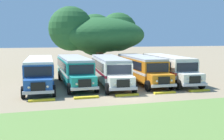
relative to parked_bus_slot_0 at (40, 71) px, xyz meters
name	(u,v)px	position (x,y,z in m)	size (l,w,h in m)	color
ground_plane	(126,95)	(7.01, -5.95, -1.58)	(220.00, 220.00, 0.00)	#937F60
foreground_grass_strip	(178,130)	(7.01, -14.52, -1.58)	(80.00, 11.34, 0.01)	olive
parked_bus_slot_0	(40,71)	(0.00, 0.00, 0.00)	(2.89, 10.87, 2.82)	#23519E
parked_bus_slot_1	(74,69)	(3.45, 0.55, 0.00)	(2.93, 10.87, 2.82)	teal
parked_bus_slot_2	(110,69)	(7.03, -0.41, 0.00)	(3.27, 10.93, 2.82)	silver
parked_bus_slot_3	(141,68)	(10.67, 0.02, 0.00)	(2.81, 10.86, 2.82)	orange
parked_bus_slot_4	(168,67)	(13.73, -0.31, 0.00)	(3.09, 10.89, 2.82)	silver
curb_wheelstop_0	(42,100)	(0.10, -6.13, -1.51)	(2.00, 0.36, 0.15)	yellow
curb_wheelstop_1	(86,97)	(3.56, -6.13, -1.51)	(2.00, 0.36, 0.15)	yellow
curb_wheelstop_2	(127,95)	(7.01, -6.13, -1.51)	(2.00, 0.36, 0.15)	yellow
curb_wheelstop_3	(165,93)	(10.46, -6.13, -1.51)	(2.00, 0.36, 0.15)	yellow
curb_wheelstop_4	(199,91)	(13.91, -6.13, -1.51)	(2.00, 0.36, 0.15)	yellow
broad_shade_tree	(98,34)	(8.40, 11.89, 3.82)	(13.96, 12.67, 9.09)	brown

